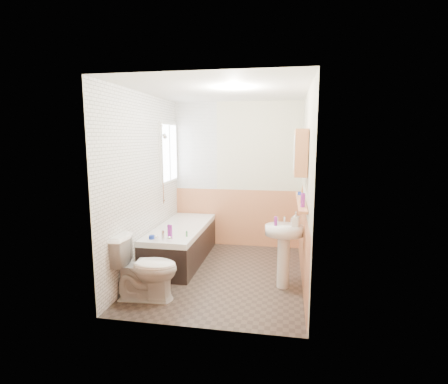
{
  "coord_description": "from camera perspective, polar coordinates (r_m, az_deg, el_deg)",
  "views": [
    {
      "loc": [
        0.85,
        -4.57,
        1.91
      ],
      "look_at": [
        0.0,
        0.15,
        1.15
      ],
      "focal_mm": 28.0,
      "sensor_mm": 36.0,
      "label": 1
    }
  ],
  "objects": [
    {
      "name": "cream_jar",
      "position": [
        4.82,
        -11.71,
        -7.23
      ],
      "size": [
        0.09,
        0.09,
        0.05
      ],
      "primitive_type": "cylinder",
      "rotation": [
        0.0,
        0.0,
        -0.12
      ],
      "color": "#19339E",
      "rests_on": "bathtub"
    },
    {
      "name": "wall_back",
      "position": [
        6.07,
        2.11,
        2.76
      ],
      "size": [
        2.2,
        0.02,
        2.5
      ],
      "primitive_type": "cube",
      "color": "beige",
      "rests_on": "ground"
    },
    {
      "name": "wall_right",
      "position": [
        4.62,
        13.33,
        0.56
      ],
      "size": [
        0.02,
        2.8,
        2.5
      ],
      "primitive_type": "cube",
      "color": "beige",
      "rests_on": "ground"
    },
    {
      "name": "blue_gel",
      "position": [
        4.75,
        -8.83,
        -6.47
      ],
      "size": [
        0.06,
        0.05,
        0.2
      ],
      "primitive_type": "cube",
      "rotation": [
        0.0,
        0.0,
        -0.24
      ],
      "color": "purple",
      "rests_on": "bathtub"
    },
    {
      "name": "clear_bottle",
      "position": [
        4.41,
        8.44,
        -4.73
      ],
      "size": [
        0.04,
        0.04,
        0.11
      ],
      "primitive_type": "cylinder",
      "rotation": [
        0.0,
        0.0,
        0.08
      ],
      "color": "purple",
      "rests_on": "sink"
    },
    {
      "name": "wall_left",
      "position": [
        5.01,
        -12.9,
        1.22
      ],
      "size": [
        0.02,
        2.8,
        2.5
      ],
      "primitive_type": "cube",
      "color": "beige",
      "rests_on": "ground"
    },
    {
      "name": "shower_riser",
      "position": [
        5.49,
        -9.95,
        5.66
      ],
      "size": [
        0.11,
        0.08,
        1.26
      ],
      "color": "silver",
      "rests_on": "wall_left"
    },
    {
      "name": "wainscot_right",
      "position": [
        4.79,
        12.74,
        -8.35
      ],
      "size": [
        0.01,
        2.8,
        1.0
      ],
      "primitive_type": "cube",
      "color": "tan",
      "rests_on": "wall_right"
    },
    {
      "name": "ceiling",
      "position": [
        4.68,
        -0.34,
        16.25
      ],
      "size": [
        2.8,
        2.8,
        0.0
      ],
      "primitive_type": "plane",
      "rotation": [
        3.14,
        0.0,
        0.0
      ],
      "color": "white",
      "rests_on": "ground"
    },
    {
      "name": "wainscot_back",
      "position": [
        6.18,
        2.05,
        -4.2
      ],
      "size": [
        2.2,
        0.01,
        1.0
      ],
      "primitive_type": "cube",
      "color": "tan",
      "rests_on": "wall_back"
    },
    {
      "name": "soap_bottle",
      "position": [
        4.41,
        11.62,
        -5.0
      ],
      "size": [
        0.13,
        0.2,
        0.09
      ],
      "primitive_type": "imported",
      "rotation": [
        0.0,
        0.0,
        -0.26
      ],
      "color": "silver",
      "rests_on": "sink"
    },
    {
      "name": "medicine_cabinet",
      "position": [
        4.45,
        12.37,
        6.36
      ],
      "size": [
        0.16,
        0.62,
        0.56
      ],
      "color": "tan",
      "rests_on": "wall_right"
    },
    {
      "name": "wall_front",
      "position": [
        3.34,
        -4.77,
        -2.42
      ],
      "size": [
        2.2,
        0.02,
        2.5
      ],
      "primitive_type": "cube",
      "color": "beige",
      "rests_on": "ground"
    },
    {
      "name": "foam_can",
      "position": [
        4.05,
        12.74,
        -1.29
      ],
      "size": [
        0.05,
        0.05,
        0.16
      ],
      "primitive_type": "cylinder",
      "rotation": [
        0.0,
        0.0,
        -0.1
      ],
      "color": "purple",
      "rests_on": "pine_shelf"
    },
    {
      "name": "pine_shelf",
      "position": [
        4.49,
        12.47,
        -1.51
      ],
      "size": [
        0.1,
        1.37,
        0.03
      ],
      "primitive_type": "cube",
      "color": "tan",
      "rests_on": "wall_right"
    },
    {
      "name": "bathtub",
      "position": [
        5.52,
        -6.97,
        -8.17
      ],
      "size": [
        0.7,
        1.8,
        0.69
      ],
      "color": "black",
      "rests_on": "floor"
    },
    {
      "name": "floor",
      "position": [
        5.02,
        -0.31,
        -13.34
      ],
      "size": [
        2.8,
        2.8,
        0.0
      ],
      "primitive_type": "plane",
      "color": "#302722",
      "rests_on": "ground"
    },
    {
      "name": "green_bottle",
      "position": [
        4.28,
        12.63,
        -0.25
      ],
      "size": [
        0.06,
        0.06,
        0.23
      ],
      "primitive_type": "cone",
      "rotation": [
        0.0,
        0.0,
        -0.27
      ],
      "color": "orange",
      "rests_on": "pine_shelf"
    },
    {
      "name": "toilet",
      "position": [
        4.31,
        -12.74,
        -12.01
      ],
      "size": [
        0.8,
        0.49,
        0.76
      ],
      "primitive_type": "imported",
      "rotation": [
        0.0,
        0.0,
        1.64
      ],
      "color": "white",
      "rests_on": "floor"
    },
    {
      "name": "wainscot_front",
      "position": [
        3.58,
        -4.52,
        -14.2
      ],
      "size": [
        2.2,
        0.01,
        1.0
      ],
      "primitive_type": "cube",
      "color": "tan",
      "rests_on": "wall_front"
    },
    {
      "name": "tile_return_back",
      "position": [
        6.16,
        -4.64,
        7.48
      ],
      "size": [
        0.75,
        0.01,
        1.5
      ],
      "primitive_type": "cube",
      "color": "white",
      "rests_on": "wall_back"
    },
    {
      "name": "sink",
      "position": [
        4.51,
        9.73,
        -8.26
      ],
      "size": [
        0.47,
        0.38,
        0.92
      ],
      "rotation": [
        0.0,
        0.0,
        -0.15
      ],
      "color": "white",
      "rests_on": "floor"
    },
    {
      "name": "black_jar",
      "position": [
        4.91,
        12.31,
        -0.21
      ],
      "size": [
        0.07,
        0.07,
        0.04
      ],
      "primitive_type": "cylinder",
      "rotation": [
        0.0,
        0.0,
        0.07
      ],
      "color": "#19339E",
      "rests_on": "pine_shelf"
    },
    {
      "name": "orange_bottle",
      "position": [
        4.86,
        -6.11,
        -6.81
      ],
      "size": [
        0.03,
        0.03,
        0.08
      ],
      "primitive_type": "cylinder",
      "rotation": [
        0.0,
        0.0,
        -0.35
      ],
      "color": "#388447",
      "rests_on": "bathtub"
    },
    {
      "name": "tile_cladding_left",
      "position": [
        5.01,
        -12.67,
        1.21
      ],
      "size": [
        0.01,
        2.8,
        2.5
      ],
      "primitive_type": "cube",
      "color": "white",
      "rests_on": "wall_left"
    },
    {
      "name": "window",
      "position": [
        5.85,
        -8.95,
        6.35
      ],
      "size": [
        0.03,
        0.79,
        0.99
      ],
      "color": "white",
      "rests_on": "wall_left"
    }
  ]
}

